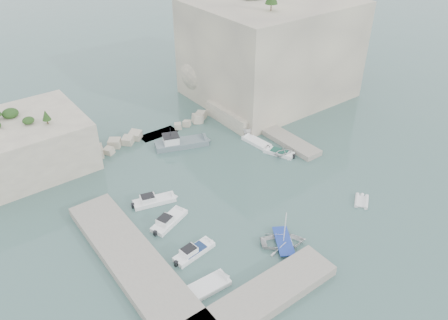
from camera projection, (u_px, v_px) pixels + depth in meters
ground at (252, 201)px, 55.08m from camera, size 400.00×400.00×0.00m
cliff_east at (270, 50)px, 77.36m from camera, size 26.00×22.00×17.00m
cliff_terrace at (243, 112)px, 72.96m from camera, size 8.00×10.00×2.50m
outcrop_west at (25, 144)px, 59.84m from camera, size 16.00×14.00×7.00m
quay_west at (134, 262)px, 45.57m from camera, size 5.00×24.00×1.10m
quay_south at (257, 301)px, 41.39m from camera, size 18.00×4.00×1.10m
ledge_east at (278, 134)px, 68.33m from camera, size 3.00×16.00×0.80m
breakwater at (158, 130)px, 68.91m from camera, size 28.00×3.00×1.40m
motorboat_e at (207, 288)px, 43.41m from camera, size 5.09×2.27×0.70m
motorboat_b at (170, 223)px, 51.61m from camera, size 5.77×3.66×1.40m
motorboat_a at (155, 203)px, 54.75m from camera, size 6.01×3.13×1.40m
motorboat_d at (194, 254)px, 47.37m from camera, size 5.49×2.28×1.40m
rowboat at (283, 244)px, 48.60m from camera, size 6.25×5.76×1.06m
inflatable_dinghy at (361, 202)px, 54.81m from camera, size 3.26×2.88×0.44m
tender_east_a at (283, 156)px, 63.81m from camera, size 3.72×3.41×1.65m
tender_east_b at (279, 154)px, 64.26m from camera, size 3.46×5.08×0.70m
tender_east_c at (256, 143)px, 66.79m from camera, size 2.22×5.45×0.70m
tender_east_d at (253, 132)px, 69.84m from camera, size 5.45×3.02×1.99m
work_boat at (182, 146)px, 66.24m from camera, size 9.11×5.43×2.20m
rowboat_mast at (285, 226)px, 47.16m from camera, size 0.10×0.10×4.20m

